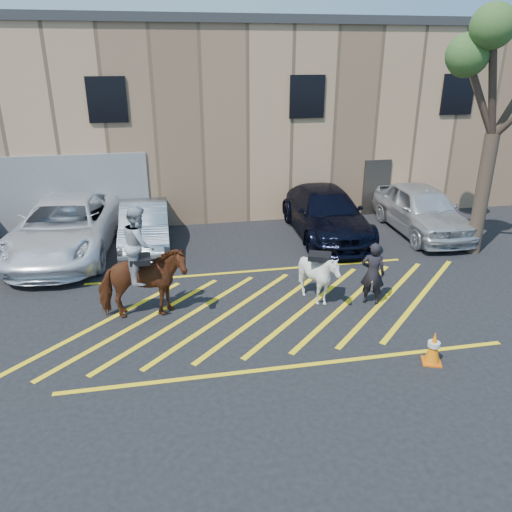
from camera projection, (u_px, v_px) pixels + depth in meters
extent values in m
plane|color=black|center=(266.00, 305.00, 12.86)|extent=(90.00, 90.00, 0.00)
imported|color=white|center=(66.00, 227.00, 15.95)|extent=(3.50, 6.56, 1.75)
imported|color=gray|center=(145.00, 226.00, 16.56)|extent=(1.58, 4.45, 1.46)
imported|color=black|center=(326.00, 213.00, 17.59)|extent=(2.48, 5.71, 1.64)
imported|color=silver|center=(421.00, 209.00, 17.85)|extent=(2.22, 5.13, 1.72)
imported|color=black|center=(373.00, 273.00, 12.68)|extent=(0.72, 0.64, 1.66)
cube|color=tan|center=(210.00, 115.00, 22.48)|extent=(32.00, 10.00, 7.00)
cube|color=#2D2D30|center=(207.00, 26.00, 21.12)|extent=(32.20, 10.20, 0.30)
cube|color=black|center=(107.00, 100.00, 16.76)|extent=(1.30, 0.08, 1.50)
cube|color=black|center=(307.00, 97.00, 18.02)|extent=(1.30, 0.08, 1.50)
cube|color=black|center=(458.00, 94.00, 19.09)|extent=(1.30, 0.08, 1.50)
cube|color=#38332D|center=(376.00, 187.00, 19.86)|extent=(1.10, 0.08, 2.20)
cube|color=yellow|center=(96.00, 326.00, 11.83)|extent=(4.20, 4.20, 0.01)
cube|color=yellow|center=(141.00, 322.00, 12.02)|extent=(4.20, 4.20, 0.01)
cube|color=yellow|center=(185.00, 318.00, 12.20)|extent=(4.20, 4.20, 0.01)
cube|color=yellow|center=(227.00, 314.00, 12.39)|extent=(4.20, 4.20, 0.01)
cube|color=yellow|center=(268.00, 310.00, 12.58)|extent=(4.20, 4.20, 0.01)
cube|color=yellow|center=(308.00, 306.00, 12.77)|extent=(4.20, 4.20, 0.01)
cube|color=yellow|center=(347.00, 303.00, 12.96)|extent=(4.20, 4.20, 0.01)
cube|color=yellow|center=(385.00, 299.00, 13.15)|extent=(4.20, 4.20, 0.01)
cube|color=yellow|center=(421.00, 296.00, 13.33)|extent=(4.20, 4.20, 0.01)
cube|color=yellow|center=(250.00, 271.00, 14.86)|extent=(9.50, 0.12, 0.01)
cube|color=yellow|center=(294.00, 366.00, 10.31)|extent=(9.50, 0.12, 0.01)
imported|color=#5C2015|center=(143.00, 283.00, 11.94)|extent=(2.14, 0.99, 1.80)
imported|color=#999BA3|center=(139.00, 244.00, 11.57)|extent=(0.70, 0.90, 1.84)
cube|color=black|center=(140.00, 259.00, 11.71)|extent=(0.46, 0.56, 0.14)
imported|color=silver|center=(319.00, 277.00, 12.75)|extent=(1.58, 1.65, 1.44)
cube|color=black|center=(320.00, 256.00, 12.54)|extent=(0.70, 0.64, 0.14)
cube|color=#DF5809|center=(431.00, 362.00, 10.44)|extent=(0.49, 0.49, 0.03)
cone|color=orange|center=(434.00, 347.00, 10.31)|extent=(0.32, 0.32, 0.70)
cylinder|color=silver|center=(434.00, 344.00, 10.28)|extent=(0.25, 0.25, 0.10)
cylinder|color=#4C3B2E|center=(482.00, 195.00, 15.65)|extent=(0.44, 0.44, 3.80)
cylinder|color=#4D3A2E|center=(479.00, 97.00, 15.34)|extent=(0.33, 1.88, 2.34)
cylinder|color=#413027|center=(480.00, 98.00, 14.44)|extent=(1.40, 0.20, 2.39)
cylinder|color=#443229|center=(493.00, 85.00, 14.09)|extent=(1.16, 0.77, 3.11)
sphere|color=#436129|center=(466.00, 58.00, 15.69)|extent=(1.20, 1.20, 1.20)
sphere|color=#45642B|center=(467.00, 55.00, 13.91)|extent=(1.20, 1.20, 1.20)
sphere|color=#3D652B|center=(493.00, 26.00, 13.19)|extent=(1.20, 1.20, 1.20)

